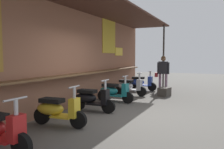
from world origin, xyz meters
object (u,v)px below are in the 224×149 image
at_px(scooter_teal, 113,91).
at_px(merchandise_crate, 164,92).
at_px(scooter_silver, 129,86).
at_px(scooter_blue, 140,82).
at_px(scooter_black, 91,99).
at_px(shopper_with_handbag, 163,70).
at_px(scooter_yellow, 56,110).

relative_size(scooter_teal, merchandise_crate, 2.77).
height_order(scooter_silver, scooter_blue, same).
relative_size(scooter_black, shopper_with_handbag, 0.84).
bearing_deg(shopper_with_handbag, scooter_teal, -16.72).
xyz_separation_m(scooter_black, scooter_silver, (3.16, -0.00, 0.00)).
xyz_separation_m(scooter_teal, merchandise_crate, (2.00, -1.40, -0.21)).
bearing_deg(scooter_teal, shopper_with_handbag, 76.10).
xyz_separation_m(scooter_black, merchandise_crate, (3.58, -1.41, -0.21)).
bearing_deg(scooter_black, scooter_blue, 89.18).
distance_m(scooter_yellow, scooter_black, 1.59).
height_order(scooter_yellow, scooter_silver, same).
bearing_deg(scooter_teal, scooter_silver, 92.99).
bearing_deg(scooter_silver, merchandise_crate, 21.13).
xyz_separation_m(scooter_silver, merchandise_crate, (0.42, -1.40, -0.21)).
bearing_deg(merchandise_crate, scooter_teal, 144.90).
relative_size(scooter_silver, scooter_blue, 1.00).
bearing_deg(scooter_blue, scooter_yellow, -87.96).
relative_size(scooter_yellow, scooter_silver, 1.00).
bearing_deg(scooter_blue, shopper_with_handbag, 13.36).
relative_size(scooter_yellow, scooter_blue, 1.00).
bearing_deg(shopper_with_handbag, merchandise_crate, 15.77).
relative_size(scooter_silver, merchandise_crate, 2.77).
distance_m(scooter_yellow, merchandise_crate, 5.37).
relative_size(scooter_teal, scooter_silver, 1.00).
bearing_deg(scooter_silver, scooter_blue, 94.47).
xyz_separation_m(scooter_silver, shopper_with_handbag, (1.79, -1.02, 0.62)).
xyz_separation_m(scooter_silver, scooter_blue, (1.59, 0.00, 0.00)).
height_order(scooter_silver, merchandise_crate, scooter_silver).
xyz_separation_m(scooter_teal, scooter_blue, (3.16, 0.00, 0.00)).
distance_m(scooter_teal, scooter_blue, 3.16).
relative_size(scooter_yellow, merchandise_crate, 2.77).
height_order(scooter_teal, scooter_blue, same).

